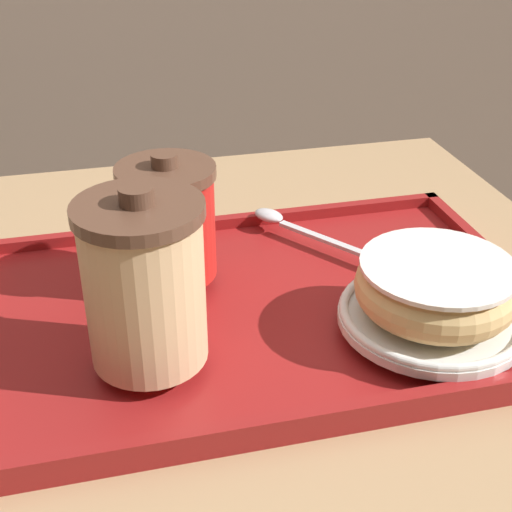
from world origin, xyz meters
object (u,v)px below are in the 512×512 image
object	(u,v)px
coffee_cup_front	(144,282)
spoon	(288,223)
donut_chocolate_glazed	(436,286)
coffee_cup_rear	(169,221)

from	to	relation	value
coffee_cup_front	spoon	bearing A→B (deg)	48.12
coffee_cup_front	donut_chocolate_glazed	xyz separation A→B (m)	(0.24, -0.01, -0.03)
coffee_cup_front	spoon	distance (m)	0.26
coffee_cup_rear	donut_chocolate_glazed	size ratio (longest dim) A/B	0.89
donut_chocolate_glazed	spoon	bearing A→B (deg)	109.68
coffee_cup_rear	donut_chocolate_glazed	bearing A→B (deg)	-33.36
donut_chocolate_glazed	spoon	xyz separation A→B (m)	(-0.07, 0.20, -0.03)
coffee_cup_front	donut_chocolate_glazed	size ratio (longest dim) A/B	1.08
spoon	coffee_cup_front	bearing A→B (deg)	102.18
coffee_cup_front	spoon	xyz separation A→B (m)	(0.17, 0.19, -0.06)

